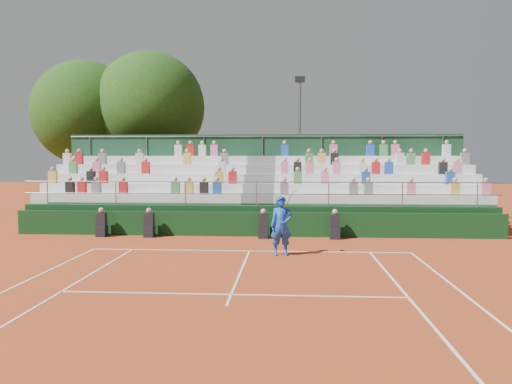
# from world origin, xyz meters

# --- Properties ---
(ground) EXTENTS (90.00, 90.00, 0.00)m
(ground) POSITION_xyz_m (0.00, 0.00, 0.00)
(ground) COLOR #AB411C
(ground) RESTS_ON ground
(courtside_wall) EXTENTS (20.00, 0.15, 1.00)m
(courtside_wall) POSITION_xyz_m (0.00, 3.20, 0.50)
(courtside_wall) COLOR black
(courtside_wall) RESTS_ON ground
(line_officials) EXTENTS (9.84, 0.40, 1.19)m
(line_officials) POSITION_xyz_m (-1.76, 2.75, 0.48)
(line_officials) COLOR black
(line_officials) RESTS_ON ground
(grandstand) EXTENTS (20.00, 5.20, 4.40)m
(grandstand) POSITION_xyz_m (0.00, 6.44, 1.07)
(grandstand) COLOR black
(grandstand) RESTS_ON ground
(tennis_player) EXTENTS (0.91, 0.55, 2.22)m
(tennis_player) POSITION_xyz_m (1.11, -0.69, 0.99)
(tennis_player) COLOR blue
(tennis_player) RESTS_ON ground
(tree_west) EXTENTS (6.23, 6.23, 9.02)m
(tree_west) POSITION_xyz_m (-10.91, 12.56, 5.89)
(tree_west) COLOR #352313
(tree_west) RESTS_ON ground
(tree_east) EXTENTS (6.53, 6.53, 9.50)m
(tree_east) POSITION_xyz_m (-6.95, 12.59, 6.22)
(tree_east) COLOR #352313
(tree_east) RESTS_ON ground
(floodlight_mast) EXTENTS (0.60, 0.25, 8.12)m
(floodlight_mast) POSITION_xyz_m (2.00, 13.70, 4.73)
(floodlight_mast) COLOR gray
(floodlight_mast) RESTS_ON ground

